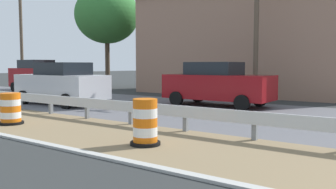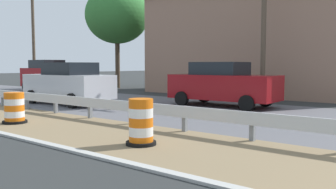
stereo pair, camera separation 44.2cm
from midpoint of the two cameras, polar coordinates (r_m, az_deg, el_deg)
traffic_barrel_close at (r=8.31m, az=-5.12°, el=-4.68°), size 0.70×0.70×1.06m
traffic_barrel_mid at (r=12.27m, az=-24.41°, el=-2.27°), size 0.75×0.75×0.97m
car_lead_near_lane at (r=17.43m, az=-17.09°, el=1.66°), size 2.06×4.69×1.93m
car_trailing_near_lane at (r=26.33m, az=-20.24°, el=2.76°), size 2.13×4.46×2.16m
car_mid_far_lane at (r=16.23m, az=6.95°, el=1.65°), size 2.19×4.81×1.95m
roadside_shop_near at (r=24.16m, az=12.49°, el=7.98°), size 7.57×13.97×6.51m
utility_pole_near at (r=18.49m, az=13.02°, el=10.66°), size 0.24×1.80×7.28m
utility_pole_mid at (r=31.25m, az=-22.44°, el=9.20°), size 0.24×1.80×8.64m
tree_roadside at (r=29.22m, az=-10.01°, el=12.20°), size 4.94×4.94×7.93m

